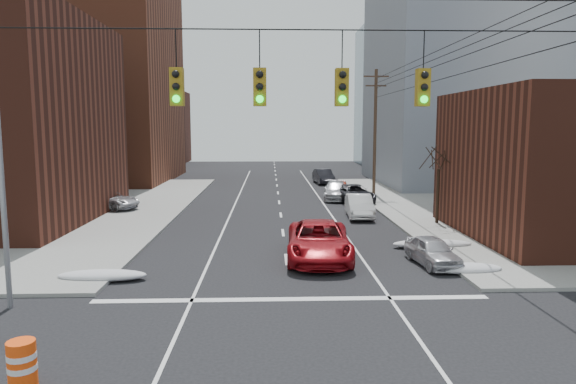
{
  "coord_description": "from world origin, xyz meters",
  "views": [
    {
      "loc": [
        -0.74,
        -10.96,
        6.04
      ],
      "look_at": [
        0.11,
        13.0,
        3.0
      ],
      "focal_mm": 32.0,
      "sensor_mm": 36.0,
      "label": 1
    }
  ],
  "objects": [
    {
      "name": "building_brick_tall",
      "position": [
        -24.0,
        48.0,
        15.0
      ],
      "size": [
        24.0,
        20.0,
        30.0
      ],
      "primitive_type": "cube",
      "color": "brown",
      "rests_on": "ground"
    },
    {
      "name": "building_brick_far",
      "position": [
        -26.0,
        74.0,
        6.0
      ],
      "size": [
        22.0,
        18.0,
        12.0
      ],
      "primitive_type": "cube",
      "color": "#4F2317",
      "rests_on": "ground"
    },
    {
      "name": "building_office",
      "position": [
        22.0,
        44.0,
        12.5
      ],
      "size": [
        22.0,
        20.0,
        25.0
      ],
      "primitive_type": "cube",
      "color": "gray",
      "rests_on": "ground"
    },
    {
      "name": "building_glass",
      "position": [
        24.0,
        70.0,
        11.0
      ],
      "size": [
        20.0,
        18.0,
        22.0
      ],
      "primitive_type": "cube",
      "color": "gray",
      "rests_on": "ground"
    },
    {
      "name": "utility_pole_far",
      "position": [
        8.5,
        34.0,
        5.78
      ],
      "size": [
        2.2,
        0.28,
        11.0
      ],
      "color": "#473323",
      "rests_on": "ground"
    },
    {
      "name": "traffic_signals",
      "position": [
        0.1,
        2.97,
        7.17
      ],
      "size": [
        17.0,
        0.42,
        2.02
      ],
      "color": "black",
      "rests_on": "ground"
    },
    {
      "name": "bare_tree",
      "position": [
        9.59,
        20.0,
        2.32
      ],
      "size": [
        2.09,
        2.2,
        4.93
      ],
      "color": "black",
      "rests_on": "ground"
    },
    {
      "name": "snow_nw",
      "position": [
        -7.4,
        9.0,
        0.21
      ],
      "size": [
        3.5,
        1.08,
        0.42
      ],
      "primitive_type": "ellipsoid",
      "color": "silver",
      "rests_on": "ground"
    },
    {
      "name": "snow_ne",
      "position": [
        7.4,
        9.5,
        0.21
      ],
      "size": [
        3.0,
        1.08,
        0.42
      ],
      "primitive_type": "ellipsoid",
      "color": "silver",
      "rests_on": "ground"
    },
    {
      "name": "snow_east_far",
      "position": [
        7.4,
        14.0,
        0.21
      ],
      "size": [
        4.0,
        1.08,
        0.42
      ],
      "primitive_type": "ellipsoid",
      "color": "silver",
      "rests_on": "ground"
    },
    {
      "name": "red_pickup",
      "position": [
        1.5,
        12.02,
        0.86
      ],
      "size": [
        3.18,
        6.32,
        1.72
      ],
      "primitive_type": "imported",
      "rotation": [
        0.0,
        0.0,
        -0.05
      ],
      "color": "maroon",
      "rests_on": "ground"
    },
    {
      "name": "parked_car_a",
      "position": [
        6.4,
        10.83,
        0.63
      ],
      "size": [
        1.9,
        3.82,
        1.25
      ],
      "primitive_type": "imported",
      "rotation": [
        0.0,
        0.0,
        0.12
      ],
      "color": "#B9B8BD",
      "rests_on": "ground"
    },
    {
      "name": "parked_car_b",
      "position": [
        5.27,
        22.95,
        0.76
      ],
      "size": [
        1.87,
        4.69,
        1.52
      ],
      "primitive_type": "imported",
      "rotation": [
        0.0,
        0.0,
        -0.06
      ],
      "color": "silver",
      "rests_on": "ground"
    },
    {
      "name": "parked_car_c",
      "position": [
        6.01,
        29.61,
        0.73
      ],
      "size": [
        3.09,
        5.51,
        1.45
      ],
      "primitive_type": "imported",
      "rotation": [
        0.0,
        0.0,
        0.13
      ],
      "color": "black",
      "rests_on": "ground"
    },
    {
      "name": "parked_car_d",
      "position": [
        4.8,
        31.46,
        0.74
      ],
      "size": [
        2.59,
        5.26,
        1.47
      ],
      "primitive_type": "imported",
      "rotation": [
        0.0,
        0.0,
        -0.11
      ],
      "color": "#A9A9AE",
      "rests_on": "ground"
    },
    {
      "name": "parked_car_e",
      "position": [
        5.7,
        35.16,
        0.61
      ],
      "size": [
        1.89,
        3.74,
        1.22
      ],
      "primitive_type": "imported",
      "rotation": [
        0.0,
        0.0,
        -0.13
      ],
      "color": "maroon",
      "rests_on": "ground"
    },
    {
      "name": "parked_car_f",
      "position": [
        5.0,
        43.62,
        0.78
      ],
      "size": [
        2.09,
        4.86,
        1.56
      ],
      "primitive_type": "imported",
      "rotation": [
        0.0,
        0.0,
        0.1
      ],
      "color": "black",
      "rests_on": "ground"
    },
    {
      "name": "lot_car_a",
      "position": [
        -14.63,
        23.12,
        0.83
      ],
      "size": [
        4.32,
        2.31,
        1.35
      ],
      "primitive_type": "imported",
      "rotation": [
        0.0,
        0.0,
        1.79
      ],
      "color": "silver",
      "rests_on": "sidewalk_nw"
    },
    {
      "name": "lot_car_b",
      "position": [
        -12.44,
        26.15,
        0.8
      ],
      "size": [
        5.14,
        3.77,
        1.3
      ],
      "primitive_type": "imported",
      "rotation": [
        0.0,
        0.0,
        1.18
      ],
      "color": "#ABABB0",
      "rests_on": "sidewalk_nw"
    },
    {
      "name": "lot_car_d",
      "position": [
        -19.88,
        30.47,
        0.89
      ],
      "size": [
        4.65,
        2.88,
        1.48
      ],
      "primitive_type": "imported",
      "rotation": [
        0.0,
        0.0,
        1.29
      ],
      "color": "silver",
      "rests_on": "sidewalk_nw"
    },
    {
      "name": "construction_barrel",
      "position": [
        -6.5,
        0.52,
        0.59
      ],
      "size": [
        0.72,
        0.72,
        1.15
      ],
      "rotation": [
        0.0,
        0.0,
        0.11
      ],
      "color": "#FF4A0D",
      "rests_on": "ground"
    }
  ]
}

